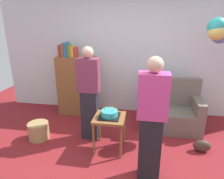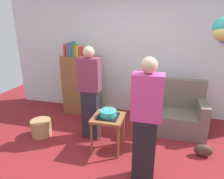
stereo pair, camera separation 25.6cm
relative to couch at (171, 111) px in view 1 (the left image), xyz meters
The scene contains 11 objects.
ground_plane 1.60m from the couch, 121.47° to the right, with size 8.00×8.00×0.00m, color maroon.
wall_back 1.48m from the couch, 138.98° to the left, with size 6.00×0.10×2.70m, color silver.
couch is the anchor object (origin of this frame).
bookshelf 2.07m from the couch, behind, with size 0.80×0.36×1.60m.
side_table 1.41m from the couch, 138.58° to the right, with size 0.48×0.48×0.58m.
birthday_cake 1.44m from the couch, 138.58° to the right, with size 0.32×0.32×0.17m.
person_blowing_candles 1.66m from the couch, 156.71° to the right, with size 0.36×0.22×1.63m.
person_holding_cake 1.60m from the couch, 106.61° to the right, with size 0.36×0.22×1.63m.
wicker_basket 2.51m from the couch, 160.64° to the right, with size 0.36×0.36×0.30m, color #A88451.
handbag 0.91m from the couch, 60.61° to the right, with size 0.28×0.14×0.20m, color #473328.
balloon_bunch 1.63m from the couch, ahead, with size 0.41×0.43×2.07m.
Camera 1 is at (0.26, -2.36, 1.98)m, focal length 31.84 mm.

